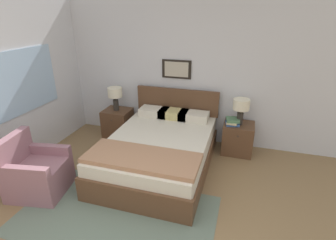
% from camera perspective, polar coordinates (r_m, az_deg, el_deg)
% --- Properties ---
extents(wall_back, '(7.04, 0.09, 2.60)m').
position_cam_1_polar(wall_back, '(4.84, 4.65, 10.16)').
color(wall_back, silver).
rests_on(wall_back, ground_plane).
extents(wall_left, '(0.08, 5.53, 2.60)m').
position_cam_1_polar(wall_left, '(4.64, -30.28, 6.51)').
color(wall_left, silver).
rests_on(wall_left, ground_plane).
extents(area_rug_main, '(2.43, 1.41, 0.01)m').
position_cam_1_polar(area_rug_main, '(3.54, -11.14, -19.53)').
color(area_rug_main, slate).
rests_on(area_rug_main, ground_plane).
extents(bed, '(1.56, 2.20, 1.02)m').
position_cam_1_polar(bed, '(4.21, -1.83, -6.55)').
color(bed, brown).
rests_on(bed, ground_plane).
extents(armchair, '(0.81, 0.78, 0.84)m').
position_cam_1_polar(armchair, '(4.10, -26.82, -10.26)').
color(armchair, '#8E606B').
rests_on(armchair, ground_plane).
extents(nightstand_near_window, '(0.52, 0.49, 0.54)m').
position_cam_1_polar(nightstand_near_window, '(5.34, -10.85, -0.58)').
color(nightstand_near_window, brown).
rests_on(nightstand_near_window, ground_plane).
extents(nightstand_by_door, '(0.52, 0.49, 0.54)m').
position_cam_1_polar(nightstand_by_door, '(4.79, 14.93, -3.84)').
color(nightstand_by_door, brown).
rests_on(nightstand_by_door, ground_plane).
extents(table_lamp_near_window, '(0.27, 0.27, 0.45)m').
position_cam_1_polar(table_lamp_near_window, '(5.14, -11.45, 5.53)').
color(table_lamp_near_window, '#2D2823').
rests_on(table_lamp_near_window, nightstand_near_window).
extents(table_lamp_by_door, '(0.27, 0.27, 0.45)m').
position_cam_1_polar(table_lamp_by_door, '(4.56, 15.64, 2.86)').
color(table_lamp_by_door, '#2D2823').
rests_on(table_lamp_by_door, nightstand_by_door).
extents(book_thick_bottom, '(0.26, 0.26, 0.04)m').
position_cam_1_polar(book_thick_bottom, '(4.63, 13.83, -0.71)').
color(book_thick_bottom, '#335693').
rests_on(book_thick_bottom, nightstand_by_door).
extents(book_hardcover_middle, '(0.19, 0.29, 0.03)m').
position_cam_1_polar(book_hardcover_middle, '(4.62, 13.87, -0.34)').
color(book_hardcover_middle, beige).
rests_on(book_hardcover_middle, book_thick_bottom).
extents(book_novel_upper, '(0.25, 0.26, 0.04)m').
position_cam_1_polar(book_novel_upper, '(4.60, 13.91, 0.06)').
color(book_novel_upper, '#4C7551').
rests_on(book_novel_upper, book_hardcover_middle).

